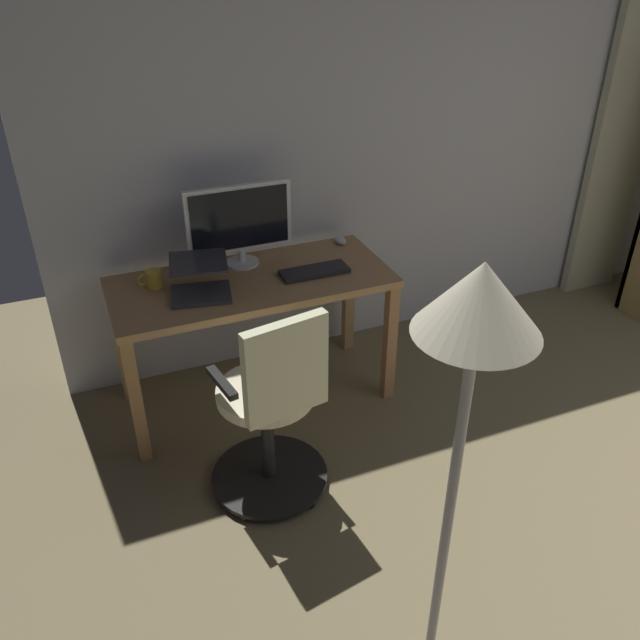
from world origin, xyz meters
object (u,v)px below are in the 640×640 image
Objects in this scene: office_chair at (272,412)px; computer_mouse at (340,240)px; desk at (252,297)px; mug_tea at (153,279)px; computer_monitor at (239,221)px; laptop at (200,282)px; computer_keyboard at (314,271)px; floor_lamp at (469,373)px.

office_chair is 1.26m from computer_mouse.
desk is 11.48× the size of mug_tea.
computer_monitor is 0.41m from laptop.
computer_keyboard is 3.61× the size of computer_mouse.
computer_keyboard is 1.94m from floor_lamp.
laptop is 3.86× the size of computer_mouse.
mug_tea is (0.81, -0.17, 0.03)m from computer_keyboard.
computer_keyboard is 0.94× the size of laptop.
office_chair is 0.78m from laptop.
computer_monitor is 0.64m from computer_mouse.
desk is 14.49× the size of computer_mouse.
desk is 0.85× the size of floor_lamp.
mug_tea reaches higher than desk.
floor_lamp reaches higher than office_chair.
desk is 2.01m from floor_lamp.
desk is at bearing -161.06° from laptop.
computer_mouse is (-0.60, -0.23, 0.12)m from desk.
computer_monitor is at bearing -39.47° from computer_keyboard.
floor_lamp is (0.60, 2.10, 0.63)m from computer_mouse.
computer_monitor is 0.47m from computer_keyboard.
desk is 0.66m from computer_mouse.
mug_tea is (0.21, -0.14, -0.01)m from laptop.
computer_mouse is 2.27m from floor_lamp.
floor_lamp is (-0.28, 1.83, 0.59)m from laptop.
floor_lamp is (-0.15, 1.13, 0.93)m from office_chair.
computer_keyboard is at bearing 45.15° from office_chair.
office_chair is at bearing 54.97° from computer_keyboard.
office_chair reaches higher than mug_tea.
computer_mouse is (-0.60, -0.04, -0.23)m from computer_monitor.
office_chair is at bearing -82.38° from floor_lamp.
computer_mouse reaches higher than computer_keyboard.
floor_lamp is at bearing 110.01° from laptop.
desk is at bearing 167.86° from mug_tea.
desk is 3.75× the size of laptop.
mug_tea is (0.34, -0.84, 0.32)m from office_chair.
computer_monitor is at bearing -129.02° from laptop.
computer_mouse is at bearing -105.84° from floor_lamp.
office_chair is 0.87m from computer_keyboard.
computer_mouse is 0.06× the size of floor_lamp.
computer_keyboard is 0.21× the size of floor_lamp.
laptop is at bearing -2.49° from computer_keyboard.
laptop is at bearing -81.25° from floor_lamp.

